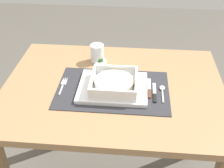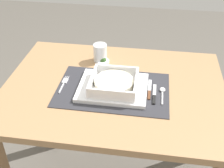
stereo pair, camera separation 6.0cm
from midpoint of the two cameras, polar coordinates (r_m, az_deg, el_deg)
dining_table at (r=1.34m, az=1.62°, el=-4.37°), size 0.96×0.72×0.75m
placemat at (r=1.24m, az=1.38°, el=-1.10°), size 0.48×0.31×0.00m
serving_plate at (r=1.24m, az=1.59°, el=-0.70°), size 0.29×0.23×0.02m
porridge_bowl at (r=1.22m, az=1.81°, el=0.10°), size 0.19×0.19×0.05m
fork at (r=1.29m, az=-8.06°, el=0.15°), size 0.02×0.13×0.00m
spoon at (r=1.25m, az=11.20°, el=-1.45°), size 0.02×0.11×0.01m
butter_knife at (r=1.22m, az=9.65°, el=-2.20°), size 0.01×0.13×0.01m
bread_knife at (r=1.24m, az=8.69°, el=-1.29°), size 0.01×0.14×0.01m
drinking_glass at (r=1.43m, az=-1.12°, el=5.97°), size 0.07×0.07×0.09m
condiment_saucer at (r=1.43m, az=-0.62°, el=4.54°), size 0.06×0.06×0.03m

